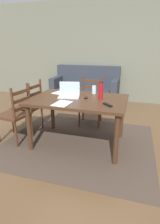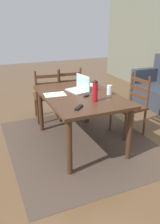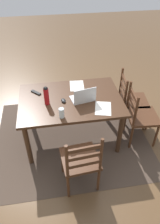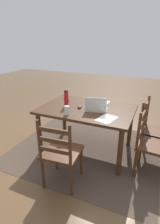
{
  "view_description": "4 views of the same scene",
  "coord_description": "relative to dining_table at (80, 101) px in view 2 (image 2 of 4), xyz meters",
  "views": [
    {
      "loc": [
        0.81,
        -2.62,
        1.51
      ],
      "look_at": [
        0.02,
        0.02,
        0.53
      ],
      "focal_mm": 29.76,
      "sensor_mm": 36.0,
      "label": 1
    },
    {
      "loc": [
        2.87,
        -1.25,
        1.75
      ],
      "look_at": [
        -0.1,
        0.04,
        0.45
      ],
      "focal_mm": 37.83,
      "sensor_mm": 36.0,
      "label": 2
    },
    {
      "loc": [
        0.27,
        2.49,
        2.56
      ],
      "look_at": [
        -0.13,
        0.05,
        0.54
      ],
      "focal_mm": 34.95,
      "sensor_mm": 36.0,
      "label": 3
    },
    {
      "loc": [
        -0.97,
        2.49,
        1.76
      ],
      "look_at": [
        0.12,
        -0.01,
        0.66
      ],
      "focal_mm": 29.01,
      "sensor_mm": 36.0,
      "label": 4
    }
  ],
  "objects": [
    {
      "name": "laptop",
      "position": [
        -0.17,
        0.07,
        0.15
      ],
      "size": [
        0.36,
        0.28,
        0.23
      ],
      "color": "silver",
      "rests_on": "dining_table"
    },
    {
      "name": "computer_mouse",
      "position": [
        0.1,
        0.05,
        0.11
      ],
      "size": [
        0.08,
        0.11,
        0.03
      ],
      "primitive_type": "ellipsoid",
      "rotation": [
        0.0,
        0.0,
        0.19
      ],
      "color": "black",
      "rests_on": "dining_table"
    },
    {
      "name": "drinking_glass",
      "position": [
        0.16,
        0.37,
        0.16
      ],
      "size": [
        0.07,
        0.07,
        0.13
      ],
      "primitive_type": "cylinder",
      "color": "silver",
      "rests_on": "dining_table"
    },
    {
      "name": "chair_far_head",
      "position": [
        -0.0,
        0.87,
        -0.2
      ],
      "size": [
        0.48,
        0.48,
        0.95
      ],
      "color": "#4C2B19",
      "rests_on": "ground"
    },
    {
      "name": "water_bottle",
      "position": [
        0.33,
        0.06,
        0.24
      ],
      "size": [
        0.07,
        0.07,
        0.28
      ],
      "color": "#A81419",
      "rests_on": "dining_table"
    },
    {
      "name": "ground_plane",
      "position": [
        0.0,
        0.0,
        -0.66
      ],
      "size": [
        14.0,
        14.0,
        0.0
      ],
      "primitive_type": "plane",
      "color": "brown"
    },
    {
      "name": "chair_left_far",
      "position": [
        -1.01,
        0.19,
        -0.2
      ],
      "size": [
        0.48,
        0.48,
        0.95
      ],
      "color": "#4C2B19",
      "rests_on": "ground"
    },
    {
      "name": "chair_left_near",
      "position": [
        -1.01,
        -0.2,
        -0.2
      ],
      "size": [
        0.49,
        0.49,
        0.95
      ],
      "color": "#4C2B19",
      "rests_on": "ground"
    },
    {
      "name": "paper_stack_left",
      "position": [
        -0.4,
        0.29,
        0.1
      ],
      "size": [
        0.28,
        0.34,
        0.0
      ],
      "primitive_type": "cube",
      "rotation": [
        0.0,
        0.0,
        -0.25
      ],
      "color": "white",
      "rests_on": "dining_table"
    },
    {
      "name": "paper_stack_right",
      "position": [
        -0.14,
        -0.32,
        0.1
      ],
      "size": [
        0.24,
        0.31,
        0.0
      ],
      "primitive_type": "cube",
      "rotation": [
        0.0,
        0.0,
        -0.09
      ],
      "color": "white",
      "rests_on": "dining_table"
    },
    {
      "name": "tv_remote",
      "position": [
        0.48,
        -0.22,
        0.1
      ],
      "size": [
        0.15,
        0.15,
        0.02
      ],
      "primitive_type": "cube",
      "rotation": [
        0.0,
        0.0,
        0.77
      ],
      "color": "black",
      "rests_on": "dining_table"
    },
    {
      "name": "area_rug",
      "position": [
        0.0,
        0.0,
        -0.66
      ],
      "size": [
        2.37,
        2.06,
        0.01
      ],
      "primitive_type": "cube",
      "color": "#47382D",
      "rests_on": "ground"
    },
    {
      "name": "dining_table",
      "position": [
        0.0,
        0.0,
        0.0
      ],
      "size": [
        1.45,
        0.99,
        0.76
      ],
      "color": "#422819",
      "rests_on": "ground"
    }
  ]
}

